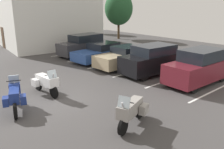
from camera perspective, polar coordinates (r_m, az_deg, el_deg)
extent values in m
cube|color=#423F3F|center=(12.03, -14.46, -6.19)|extent=(44.00, 44.00, 0.10)
cylinder|color=black|center=(12.16, -13.58, -4.03)|extent=(0.63, 0.16, 0.63)
cylinder|color=black|center=(13.45, -17.11, -2.29)|extent=(0.63, 0.16, 0.63)
cube|color=white|center=(12.66, -15.58, -1.29)|extent=(1.20, 0.52, 0.50)
cylinder|color=#B2B2B7|center=(12.13, -14.01, -2.09)|extent=(0.50, 0.10, 1.10)
cylinder|color=black|center=(12.06, -14.36, 0.05)|extent=(0.08, 0.62, 0.04)
cube|color=white|center=(12.09, -13.98, -1.78)|extent=(0.47, 0.55, 0.45)
cube|color=#B2C1CC|center=(11.92, -14.00, 0.08)|extent=(0.19, 0.45, 0.39)
cube|color=white|center=(13.16, -14.95, -1.15)|extent=(0.46, 0.27, 0.36)
cube|color=white|center=(12.84, -17.72, -1.83)|extent=(0.46, 0.27, 0.36)
cylinder|color=black|center=(12.02, -21.77, -4.95)|extent=(0.66, 0.35, 0.66)
cylinder|color=black|center=(10.51, -21.89, -8.09)|extent=(0.66, 0.35, 0.66)
cube|color=navy|center=(11.11, -22.06, -4.40)|extent=(1.28, 0.81, 0.49)
cylinder|color=#B2B2B7|center=(11.77, -21.99, -3.27)|extent=(0.50, 0.25, 1.13)
cylinder|color=black|center=(11.56, -22.23, -1.40)|extent=(0.26, 0.59, 0.04)
cube|color=navy|center=(11.77, -22.02, -2.99)|extent=(0.58, 0.60, 0.44)
cube|color=#B2C1CC|center=(11.69, -22.23, -0.99)|extent=(0.31, 0.47, 0.39)
cube|color=navy|center=(10.83, -23.81, -5.84)|extent=(0.50, 0.38, 0.36)
cube|color=navy|center=(10.80, -20.23, -5.51)|extent=(0.50, 0.38, 0.36)
cylinder|color=black|center=(8.70, 2.61, -12.22)|extent=(0.33, 0.64, 0.64)
cylinder|color=black|center=(9.93, 6.59, -8.44)|extent=(0.33, 0.64, 0.64)
cube|color=gray|center=(9.11, 4.81, -7.73)|extent=(0.75, 1.20, 0.52)
cylinder|color=#B2B2B7|center=(8.60, 3.01, -9.50)|extent=(0.23, 0.50, 1.11)
cylinder|color=black|center=(8.47, 3.30, -6.40)|extent=(0.60, 0.24, 0.04)
cube|color=gray|center=(8.55, 2.95, -9.03)|extent=(0.59, 0.57, 0.47)
cube|color=#B2C1CC|center=(8.33, 2.85, -6.50)|extent=(0.47, 0.30, 0.39)
cube|color=gray|center=(9.34, 7.55, -8.14)|extent=(0.37, 0.49, 0.36)
cube|color=gray|center=(9.58, 3.82, -7.37)|extent=(0.37, 0.49, 0.36)
cube|color=silver|center=(22.89, -8.57, 5.14)|extent=(0.12, 5.07, 0.01)
cube|color=silver|center=(20.73, -4.49, 4.07)|extent=(0.12, 5.07, 0.01)
cube|color=silver|center=(18.70, 0.48, 2.72)|extent=(0.12, 5.07, 0.01)
cube|color=silver|center=(16.86, 6.58, 1.05)|extent=(0.12, 5.07, 0.01)
cube|color=silver|center=(15.27, 14.06, -1.02)|extent=(0.12, 5.07, 0.01)
cube|color=silver|center=(14.02, 23.07, -3.49)|extent=(0.12, 5.07, 0.01)
cube|color=#38383D|center=(21.54, -6.98, 6.39)|extent=(2.02, 4.51, 1.01)
cube|color=black|center=(21.65, -6.23, 8.65)|extent=(1.78, 2.84, 0.63)
cylinder|color=black|center=(20.15, -8.99, 4.45)|extent=(0.26, 0.64, 0.63)
cylinder|color=black|center=(21.36, -11.37, 5.03)|extent=(0.26, 0.64, 0.63)
cylinder|color=black|center=(21.99, -2.64, 5.67)|extent=(0.26, 0.64, 0.63)
cylinder|color=black|center=(23.11, -5.16, 6.16)|extent=(0.26, 0.64, 0.63)
cube|color=#2D519E|center=(19.43, -2.55, 4.94)|extent=(2.26, 4.93, 0.72)
cube|color=black|center=(19.48, -2.03, 6.83)|extent=(1.91, 2.27, 0.51)
cylinder|color=black|center=(17.82, -4.56, 3.01)|extent=(0.27, 0.65, 0.64)
cylinder|color=black|center=(19.06, -7.83, 3.81)|extent=(0.27, 0.65, 0.64)
cylinder|color=black|center=(20.05, 2.50, 4.59)|extent=(0.27, 0.65, 0.64)
cylinder|color=black|center=(21.17, -0.83, 5.25)|extent=(0.27, 0.65, 0.64)
cube|color=tan|center=(17.46, 2.69, 3.77)|extent=(1.86, 4.45, 0.82)
cube|color=black|center=(17.62, 3.69, 6.00)|extent=(1.67, 2.04, 0.46)
cylinder|color=black|center=(15.99, 0.79, 1.46)|extent=(0.23, 0.64, 0.64)
cylinder|color=black|center=(17.09, -2.70, 2.45)|extent=(0.23, 0.64, 0.64)
cylinder|color=black|center=(18.11, 7.76, 3.13)|extent=(0.23, 0.64, 0.64)
cylinder|color=black|center=(19.10, 4.27, 3.94)|extent=(0.23, 0.64, 0.64)
cube|color=black|center=(15.95, 9.54, 2.84)|extent=(2.18, 4.55, 1.08)
cube|color=black|center=(15.84, 9.93, 5.84)|extent=(1.89, 2.73, 0.60)
cylinder|color=black|center=(14.49, 7.59, -0.22)|extent=(0.27, 0.69, 0.68)
cylinder|color=black|center=(15.61, 3.54, 1.13)|extent=(0.27, 0.69, 0.68)
cylinder|color=black|center=(16.66, 15.02, 1.59)|extent=(0.27, 0.69, 0.68)
cylinder|color=black|center=(17.64, 11.01, 2.68)|extent=(0.27, 0.69, 0.68)
cube|color=maroon|center=(14.64, 19.52, 0.88)|extent=(1.95, 4.41, 1.09)
cube|color=black|center=(14.72, 20.51, 4.37)|extent=(1.75, 2.63, 0.66)
cylinder|color=black|center=(13.17, 18.77, -2.70)|extent=(0.24, 0.71, 0.70)
cylinder|color=black|center=(13.98, 13.48, -1.14)|extent=(0.24, 0.71, 0.70)
cylinder|color=black|center=(15.67, 24.60, -0.30)|extent=(0.24, 0.71, 0.70)
cylinder|color=black|center=(16.36, 19.83, 0.92)|extent=(0.24, 0.71, 0.70)
cube|color=silver|center=(28.28, -15.93, 12.99)|extent=(11.72, 9.94, 5.98)
cube|color=#473323|center=(27.34, -24.38, 7.95)|extent=(1.10, 0.19, 2.10)
cylinder|color=#4C3823|center=(37.44, -4.91, 10.96)|extent=(0.30, 0.30, 1.62)
ellipsoid|color=#285B28|center=(37.27, -5.01, 14.91)|extent=(2.43, 2.43, 3.55)
cylinder|color=#4C3823|center=(31.40, 1.56, 10.02)|extent=(0.29, 0.29, 1.74)
ellipsoid|color=#23512D|center=(31.19, 1.60, 15.33)|extent=(3.51, 3.51, 4.08)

